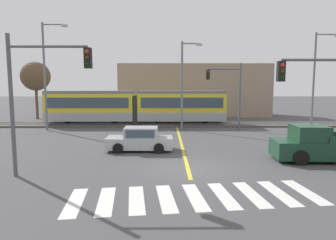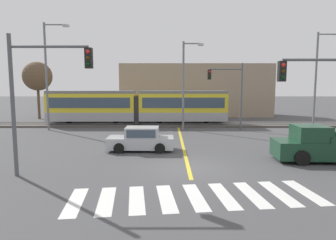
{
  "view_description": "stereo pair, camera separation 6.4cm",
  "coord_description": "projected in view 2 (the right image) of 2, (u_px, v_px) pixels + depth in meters",
  "views": [
    {
      "loc": [
        -1.1,
        -14.66,
        4.16
      ],
      "look_at": [
        -0.95,
        7.47,
        1.6
      ],
      "focal_mm": 32.0,
      "sensor_mm": 36.0,
      "label": 1
    },
    {
      "loc": [
        -1.04,
        -14.66,
        4.16
      ],
      "look_at": [
        -0.95,
        7.47,
        1.6
      ],
      "focal_mm": 32.0,
      "sensor_mm": 36.0,
      "label": 2
    }
  ],
  "objects": [
    {
      "name": "crosswalk_stripe_0",
      "position": [
        74.0,
        202.0,
        10.73
      ],
      "size": [
        0.88,
        2.85,
        0.01
      ],
      "primitive_type": "cube",
      "rotation": [
        0.0,
        0.0,
        0.12
      ],
      "color": "silver",
      "rests_on": "ground"
    },
    {
      "name": "light_rail_tram",
      "position": [
        136.0,
        106.0,
        31.29
      ],
      "size": [
        18.5,
        2.64,
        3.43
      ],
      "color": "#9E9EA3",
      "rests_on": "track_bed"
    },
    {
      "name": "street_lamp_centre",
      "position": [
        184.0,
        80.0,
        27.77
      ],
      "size": [
        1.94,
        0.28,
        8.18
      ],
      "color": "slate",
      "rests_on": "ground"
    },
    {
      "name": "crosswalk_stripe_1",
      "position": [
        105.0,
        201.0,
        10.85
      ],
      "size": [
        0.88,
        2.85,
        0.01
      ],
      "primitive_type": "cube",
      "rotation": [
        0.0,
        0.0,
        0.12
      ],
      "color": "silver",
      "rests_on": "ground"
    },
    {
      "name": "building_backdrop_far",
      "position": [
        194.0,
        90.0,
        41.52
      ],
      "size": [
        20.14,
        6.0,
        6.98
      ],
      "primitive_type": "cube",
      "color": "gray",
      "rests_on": "ground"
    },
    {
      "name": "crosswalk_stripe_7",
      "position": [
        278.0,
        193.0,
        11.63
      ],
      "size": [
        0.88,
        2.85,
        0.01
      ],
      "primitive_type": "cube",
      "rotation": [
        0.0,
        0.0,
        0.12
      ],
      "color": "silver",
      "rests_on": "ground"
    },
    {
      "name": "crosswalk_stripe_2",
      "position": [
        136.0,
        199.0,
        10.98
      ],
      "size": [
        0.88,
        2.85,
        0.01
      ],
      "primitive_type": "cube",
      "rotation": [
        0.0,
        0.0,
        0.12
      ],
      "color": "silver",
      "rests_on": "ground"
    },
    {
      "name": "traffic_light_near_right",
      "position": [
        329.0,
        94.0,
        13.35
      ],
      "size": [
        3.75,
        0.38,
        5.78
      ],
      "color": "#515459",
      "rests_on": "ground"
    },
    {
      "name": "street_lamp_east",
      "position": [
        317.0,
        75.0,
        28.34
      ],
      "size": [
        2.36,
        0.28,
        9.11
      ],
      "color": "slate",
      "rests_on": "ground"
    },
    {
      "name": "rail_near",
      "position": [
        177.0,
        124.0,
        30.8
      ],
      "size": [
        120.0,
        0.08,
        0.1
      ],
      "primitive_type": "cube",
      "color": "#939399",
      "rests_on": "track_bed"
    },
    {
      "name": "traffic_light_far_right",
      "position": [
        229.0,
        87.0,
        27.6
      ],
      "size": [
        3.25,
        0.38,
        6.19
      ],
      "color": "#515459",
      "rests_on": "ground"
    },
    {
      "name": "sedan_crossing",
      "position": [
        140.0,
        140.0,
        19.17
      ],
      "size": [
        4.21,
        1.93,
        1.52
      ],
      "color": "#B7BABF",
      "rests_on": "ground"
    },
    {
      "name": "pickup_truck",
      "position": [
        321.0,
        146.0,
        16.48
      ],
      "size": [
        5.5,
        2.45,
        1.98
      ],
      "color": "#193D28",
      "rests_on": "ground"
    },
    {
      "name": "ground_plane",
      "position": [
        187.0,
        169.0,
        15.05
      ],
      "size": [
        200.0,
        200.0,
        0.0
      ],
      "primitive_type": "plane",
      "color": "#474749"
    },
    {
      "name": "crosswalk_stripe_6",
      "position": [
        250.0,
        194.0,
        11.5
      ],
      "size": [
        0.88,
        2.85,
        0.01
      ],
      "primitive_type": "cube",
      "rotation": [
        0.0,
        0.0,
        0.12
      ],
      "color": "silver",
      "rests_on": "ground"
    },
    {
      "name": "lane_centre_line",
      "position": [
        181.0,
        144.0,
        21.39
      ],
      "size": [
        0.2,
        16.44,
        0.01
      ],
      "primitive_type": "cube",
      "color": "gold",
      "rests_on": "ground"
    },
    {
      "name": "crosswalk_stripe_3",
      "position": [
        165.0,
        198.0,
        11.11
      ],
      "size": [
        0.88,
        2.85,
        0.01
      ],
      "primitive_type": "cube",
      "rotation": [
        0.0,
        0.0,
        0.12
      ],
      "color": "silver",
      "rests_on": "ground"
    },
    {
      "name": "bare_tree_far_west",
      "position": [
        36.0,
        76.0,
        36.72
      ],
      "size": [
        3.53,
        3.53,
        7.06
      ],
      "color": "brown",
      "rests_on": "ground"
    },
    {
      "name": "traffic_light_near_left",
      "position": [
        37.0,
        85.0,
        13.37
      ],
      "size": [
        3.75,
        0.38,
        6.43
      ],
      "color": "#515459",
      "rests_on": "ground"
    },
    {
      "name": "crosswalk_stripe_4",
      "position": [
        194.0,
        197.0,
        11.24
      ],
      "size": [
        0.88,
        2.85,
        0.01
      ],
      "primitive_type": "cube",
      "rotation": [
        0.0,
        0.0,
        0.12
      ],
      "color": "silver",
      "rests_on": "ground"
    },
    {
      "name": "crosswalk_stripe_5",
      "position": [
        223.0,
        195.0,
        11.37
      ],
      "size": [
        0.88,
        2.85,
        0.01
      ],
      "primitive_type": "cube",
      "rotation": [
        0.0,
        0.0,
        0.12
      ],
      "color": "silver",
      "rests_on": "ground"
    },
    {
      "name": "rail_far",
      "position": [
        176.0,
        122.0,
        32.23
      ],
      "size": [
        120.0,
        0.08,
        0.1
      ],
      "primitive_type": "cube",
      "color": "#939399",
      "rests_on": "track_bed"
    },
    {
      "name": "crosswalk_stripe_8",
      "position": [
        304.0,
        192.0,
        11.76
      ],
      "size": [
        0.88,
        2.85,
        0.01
      ],
      "primitive_type": "cube",
      "rotation": [
        0.0,
        0.0,
        0.12
      ],
      "color": "silver",
      "rests_on": "ground"
    },
    {
      "name": "street_lamp_west",
      "position": [
        47.0,
        70.0,
        27.41
      ],
      "size": [
        2.36,
        0.28,
        9.82
      ],
      "color": "slate",
      "rests_on": "ground"
    },
    {
      "name": "track_bed",
      "position": [
        177.0,
        124.0,
        31.53
      ],
      "size": [
        120.0,
        4.0,
        0.18
      ],
      "primitive_type": "cube",
      "color": "#4C4742",
      "rests_on": "ground"
    }
  ]
}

